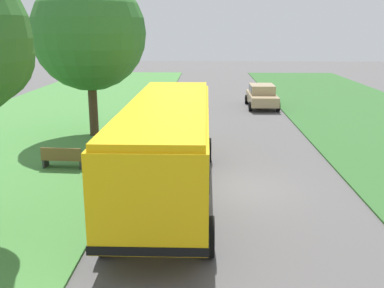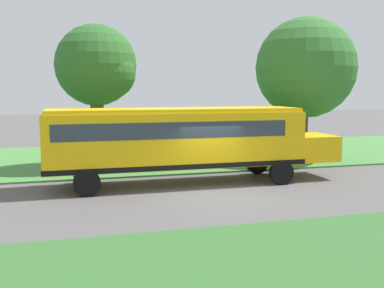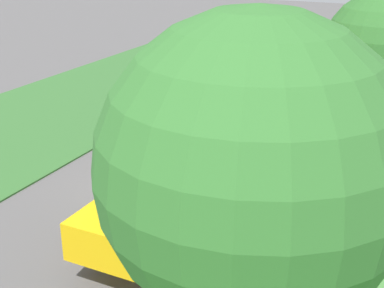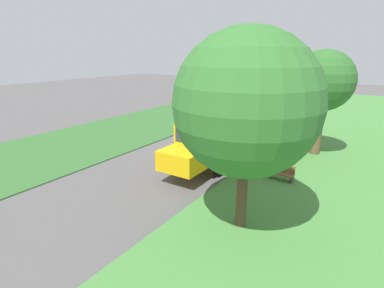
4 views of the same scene
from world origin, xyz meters
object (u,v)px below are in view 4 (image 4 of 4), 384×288
object	(u,v)px
school_bus	(231,127)
park_bench	(280,172)
pickup_truck	(245,105)
oak_tree_beside_bus	(321,83)
stop_sign	(297,115)
oak_tree_roadside_mid	(251,103)
trash_bin	(317,129)

from	to	relation	value
school_bus	park_bench	xyz separation A→B (m)	(-4.35, 2.63, -1.45)
school_bus	pickup_truck	bearing A→B (deg)	-70.24
oak_tree_beside_bus	stop_sign	distance (m)	6.43
school_bus	stop_sign	distance (m)	8.31
oak_tree_beside_bus	oak_tree_roadside_mid	size ratio (longest dim) A/B	0.91
pickup_truck	trash_bin	world-z (taller)	pickup_truck
pickup_truck	oak_tree_beside_bus	xyz separation A→B (m)	(-9.83, 10.64, 3.91)
school_bus	oak_tree_roadside_mid	bearing A→B (deg)	119.66
trash_bin	oak_tree_beside_bus	bearing A→B (deg)	98.90
park_bench	trash_bin	bearing A→B (deg)	-88.17
stop_sign	trash_bin	xyz separation A→B (m)	(-1.58, -1.09, -1.29)
stop_sign	park_bench	distance (m)	10.84
school_bus	oak_tree_beside_bus	distance (m)	6.53
school_bus	trash_bin	distance (m)	9.99
school_bus	oak_tree_roadside_mid	size ratio (longest dim) A/B	1.58
school_bus	pickup_truck	distance (m)	14.53
oak_tree_roadside_mid	trash_bin	world-z (taller)	oak_tree_roadside_mid
school_bus	oak_tree_roadside_mid	xyz separation A→B (m)	(-4.62, 8.11, 3.23)
trash_bin	stop_sign	bearing A→B (deg)	34.50
pickup_truck	stop_sign	size ratio (longest dim) A/B	1.97
school_bus	oak_tree_roadside_mid	world-z (taller)	oak_tree_roadside_mid
park_bench	trash_bin	xyz separation A→B (m)	(0.37, -11.68, -0.02)
pickup_truck	oak_tree_roadside_mid	world-z (taller)	oak_tree_roadside_mid
school_bus	oak_tree_beside_bus	bearing A→B (deg)	-148.56
oak_tree_beside_bus	trash_bin	xyz separation A→B (m)	(0.95, -6.04, -4.53)
oak_tree_roadside_mid	park_bench	xyz separation A→B (m)	(0.27, -5.48, -4.68)
school_bus	park_bench	size ratio (longest dim) A/B	7.61
school_bus	oak_tree_beside_bus	size ratio (longest dim) A/B	1.74
pickup_truck	oak_tree_roadside_mid	bearing A→B (deg)	113.63
pickup_truck	park_bench	bearing A→B (deg)	119.62
oak_tree_roadside_mid	park_bench	world-z (taller)	oak_tree_roadside_mid
oak_tree_beside_bus	oak_tree_roadside_mid	xyz separation A→B (m)	(0.31, 11.12, 0.17)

